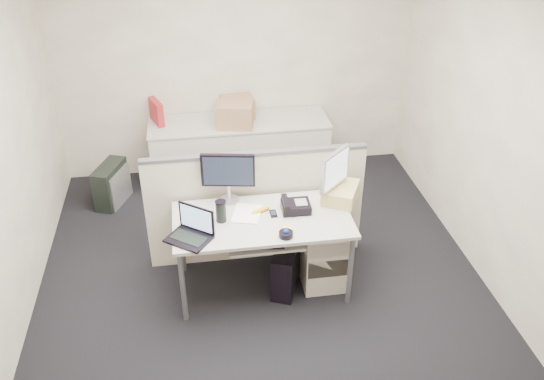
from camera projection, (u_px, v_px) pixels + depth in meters
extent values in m
cube|color=black|center=(263.00, 285.00, 5.21)|extent=(4.00, 4.50, 0.01)
cube|color=beige|center=(234.00, 59.00, 6.39)|extent=(4.00, 0.02, 2.70)
cube|color=beige|center=(501.00, 136.00, 4.76)|extent=(0.02, 4.50, 2.70)
cube|color=#B4B1A7|center=(262.00, 220.00, 4.84)|extent=(1.50, 0.75, 0.03)
cylinder|color=slate|center=(183.00, 287.00, 4.66)|extent=(0.04, 0.04, 0.70)
cylinder|color=slate|center=(181.00, 240.00, 5.21)|extent=(0.04, 0.04, 0.70)
cylinder|color=slate|center=(350.00, 270.00, 4.84)|extent=(0.04, 0.04, 0.70)
cylinder|color=slate|center=(332.00, 226.00, 5.39)|extent=(0.04, 0.04, 0.70)
cube|color=#B4B1A7|center=(265.00, 242.00, 4.73)|extent=(0.62, 0.32, 0.02)
cube|color=beige|center=(323.00, 247.00, 5.15)|extent=(0.40, 0.55, 0.65)
cube|color=beige|center=(256.00, 208.00, 5.30)|extent=(2.00, 0.06, 1.10)
cube|color=beige|center=(240.00, 151.00, 6.65)|extent=(2.00, 0.60, 0.72)
cube|color=black|center=(228.00, 178.00, 4.94)|extent=(0.49, 0.26, 0.46)
cube|color=#B7B7BC|center=(334.00, 177.00, 4.94)|extent=(0.42, 0.41, 0.48)
cube|color=black|center=(188.00, 227.00, 4.51)|extent=(0.42, 0.40, 0.25)
cylinder|color=black|center=(286.00, 234.00, 4.60)|extent=(0.15, 0.15, 0.04)
cube|color=black|center=(296.00, 207.00, 4.91)|extent=(0.25, 0.20, 0.08)
cube|color=white|center=(247.00, 214.00, 4.88)|extent=(0.30, 0.34, 0.01)
cube|color=yellow|center=(287.00, 229.00, 4.70)|extent=(0.09, 0.09, 0.01)
cylinder|color=black|center=(221.00, 212.00, 4.75)|extent=(0.11, 0.11, 0.18)
ellipsoid|color=yellow|center=(261.00, 210.00, 4.90)|extent=(0.19, 0.11, 0.04)
cube|color=black|center=(273.00, 214.00, 4.88)|extent=(0.06, 0.11, 0.01)
cube|color=tan|center=(340.00, 193.00, 5.05)|extent=(0.40, 0.44, 0.13)
cube|color=black|center=(260.00, 243.00, 4.68)|extent=(0.42, 0.20, 0.02)
cube|color=black|center=(286.00, 268.00, 5.08)|extent=(0.34, 0.50, 0.43)
cube|color=black|center=(111.00, 184.00, 6.28)|extent=(0.36, 0.53, 0.46)
cube|color=#B7B7BC|center=(115.00, 186.00, 6.30)|extent=(0.32, 0.45, 0.39)
cube|color=#976E4E|center=(235.00, 116.00, 6.27)|extent=(0.43, 0.36, 0.29)
cube|color=#976E4E|center=(237.00, 108.00, 6.49)|extent=(0.39, 0.32, 0.26)
cube|color=#A31D23|center=(157.00, 113.00, 6.35)|extent=(0.17, 0.31, 0.28)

